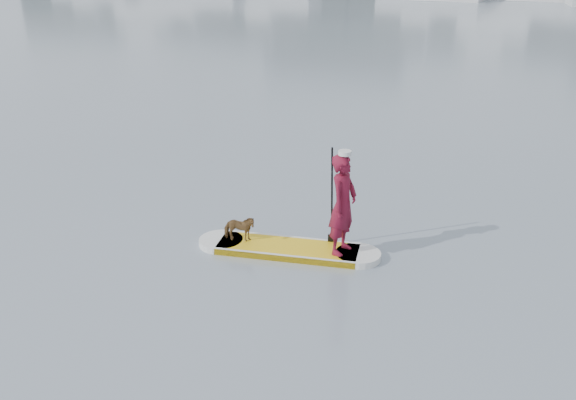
% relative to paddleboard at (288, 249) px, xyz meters
% --- Properties ---
extents(ground, '(140.00, 140.00, 0.00)m').
position_rel_paddleboard_xyz_m(ground, '(-2.79, 2.03, -0.06)').
color(ground, slate).
rests_on(ground, ground).
extents(paddleboard, '(3.29, 1.02, 0.12)m').
position_rel_paddleboard_xyz_m(paddleboard, '(0.00, 0.00, 0.00)').
color(paddleboard, yellow).
rests_on(paddleboard, ground).
extents(paddler, '(0.55, 0.72, 1.77)m').
position_rel_paddleboard_xyz_m(paddler, '(0.95, 0.09, 0.95)').
color(paddler, maroon).
rests_on(paddler, paddleboard).
extents(white_cap, '(0.22, 0.22, 0.07)m').
position_rel_paddleboard_xyz_m(white_cap, '(0.95, 0.09, 1.87)').
color(white_cap, silver).
rests_on(white_cap, paddler).
extents(dog, '(0.62, 0.36, 0.49)m').
position_rel_paddleboard_xyz_m(dog, '(-0.89, -0.08, 0.31)').
color(dog, '#55361D').
rests_on(dog, paddleboard).
extents(paddle, '(0.10, 0.30, 2.00)m').
position_rel_paddleboard_xyz_m(paddle, '(0.68, 0.38, 0.74)').
color(paddle, black).
rests_on(paddle, ground).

